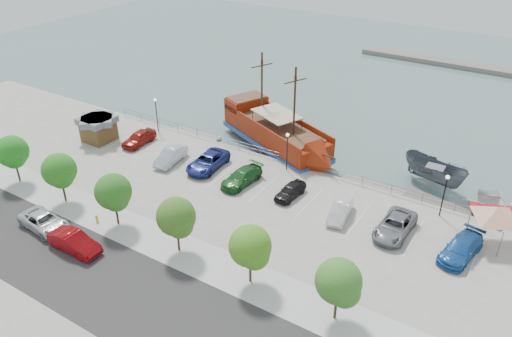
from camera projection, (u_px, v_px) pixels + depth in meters
The scene contains 33 objects.
ground at pixel (254, 206), 48.73m from camera, with size 160.00×160.00×0.00m, color slate.
street at pixel (137, 299), 36.45m from camera, with size 100.00×8.00×0.04m, color #353131.
sidewalk at pixel (189, 254), 40.86m from camera, with size 100.00×4.00×0.05m, color silver.
seawall_railing at pixel (292, 160), 53.71m from camera, with size 50.00×0.06×1.00m.
far_shore at pixel (477, 68), 84.40m from camera, with size 40.00×3.00×0.80m, color slate.
pirate_ship at pixel (282, 138), 57.65m from camera, with size 18.18×11.62×11.38m.
patrol_boat at pixel (434, 174), 51.46m from camera, with size 2.70×7.18×2.78m, color #4D555D.
speedboat at pixel (492, 213), 46.49m from camera, with size 4.82×6.75×1.40m, color white.
dock_west at pixel (195, 135), 62.07m from camera, with size 6.58×1.88×0.38m, color gray.
dock_mid at pixel (373, 188), 51.40m from camera, with size 6.58×1.88×0.38m, color gray.
dock_east at pixel (442, 208), 48.13m from camera, with size 7.69×2.20×0.44m, color #67635D.
shed at pixel (98, 128), 58.41m from camera, with size 3.64×3.64×2.92m.
canopy_tent at pixel (498, 208), 40.73m from camera, with size 5.91×5.91×3.90m.
street_van at pixel (44, 222), 43.60m from camera, with size 2.40×5.21×1.45m, color silver.
street_sedan at pixel (74, 242), 40.96m from camera, with size 1.71×4.89×1.61m, color maroon.
fire_hydrant at pixel (97, 218), 44.62m from camera, with size 0.24×0.24×0.70m.
lamp_post_left at pixel (156, 109), 59.86m from camera, with size 0.36×0.36×4.28m.
lamp_post_mid at pixel (287, 145), 51.56m from camera, with size 0.36×0.36×4.28m.
lamp_post_right at pixel (445, 188), 44.18m from camera, with size 0.36×0.36×4.28m.
tree_a at pixel (13, 153), 49.25m from camera, with size 3.30×3.20×5.00m.
tree_b at pixel (60, 172), 46.03m from camera, with size 3.30×3.20×5.00m.
tree_c at pixel (114, 193), 42.80m from camera, with size 3.30×3.20×5.00m.
tree_d at pixel (177, 219), 39.58m from camera, with size 3.30×3.20×5.00m.
tree_e at pixel (251, 248), 36.35m from camera, with size 3.30×3.20×5.00m.
tree_f at pixel (340, 284), 33.12m from camera, with size 3.30×3.20×5.00m.
parked_car_a at pixel (139, 138), 57.86m from camera, with size 1.86×4.61×1.57m, color maroon.
parked_car_b at pixel (171, 156), 54.03m from camera, with size 1.65×4.73×1.56m, color silver.
parked_car_c at pixel (208, 162), 52.90m from camera, with size 2.64×5.73×1.59m, color navy.
parked_car_d at pixel (242, 177), 50.18m from camera, with size 2.09×5.14×1.49m, color #215C25.
parked_car_e at pixel (290, 191), 48.09m from camera, with size 1.59×3.96×1.35m, color black.
parked_car_f at pixel (340, 210), 45.12m from camera, with size 1.51×4.34×1.43m, color white.
parked_car_g at pixel (395, 226), 42.99m from camera, with size 2.56×5.54×1.54m, color gray.
parked_car_h at pixel (461, 248), 40.32m from camera, with size 2.16×5.31×1.54m, color #1F589E.
Camera 1 is at (21.66, -34.19, 26.38)m, focal length 35.00 mm.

